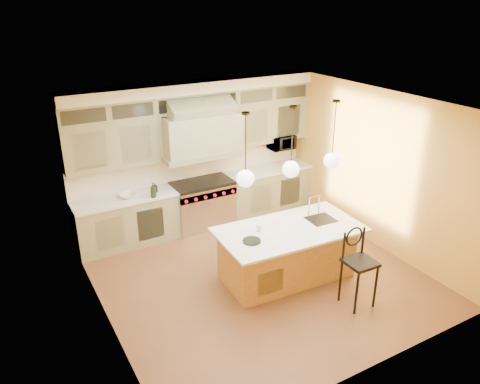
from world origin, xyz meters
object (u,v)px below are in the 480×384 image
kitchen_island (287,252)px  microwave (281,142)px  counter_stool (359,263)px  range (203,204)px

kitchen_island → microwave: size_ratio=4.41×
kitchen_island → counter_stool: (0.50, -1.11, 0.23)m
microwave → range: bearing=-176.9°
kitchen_island → counter_stool: 1.24m
range → microwave: (1.95, 0.11, 0.96)m
microwave → counter_stool: bearing=-106.2°
range → kitchen_island: kitchen_island is taller
counter_stool → microwave: microwave is taller
range → counter_stool: (0.90, -3.51, 0.22)m
range → kitchen_island: size_ratio=0.50×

